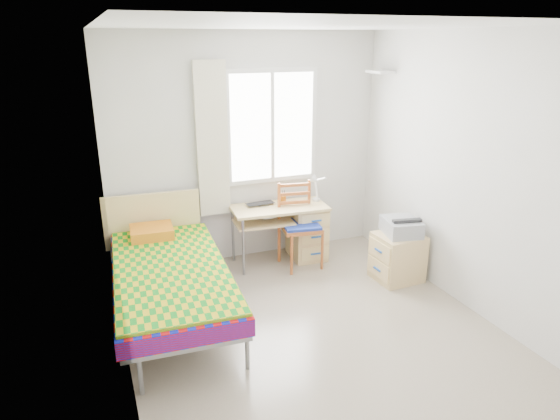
% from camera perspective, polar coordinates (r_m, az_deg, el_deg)
% --- Properties ---
extents(floor, '(3.50, 3.50, 0.00)m').
position_cam_1_polar(floor, '(4.73, 3.34, -13.07)').
color(floor, '#BCAD93').
rests_on(floor, ground).
extents(ceiling, '(3.50, 3.50, 0.00)m').
position_cam_1_polar(ceiling, '(4.01, 4.09, 20.28)').
color(ceiling, white).
rests_on(ceiling, wall_back).
extents(wall_back, '(3.20, 0.00, 3.20)m').
position_cam_1_polar(wall_back, '(5.76, -3.79, 6.88)').
color(wall_back, silver).
rests_on(wall_back, ground).
extents(wall_left, '(0.00, 3.50, 3.50)m').
position_cam_1_polar(wall_left, '(3.81, -18.64, -0.50)').
color(wall_left, silver).
rests_on(wall_left, ground).
extents(wall_right, '(0.00, 3.50, 3.50)m').
position_cam_1_polar(wall_right, '(5.06, 20.35, 4.00)').
color(wall_right, silver).
rests_on(wall_right, ground).
extents(window, '(1.10, 0.04, 1.30)m').
position_cam_1_polar(window, '(5.79, -0.91, 9.50)').
color(window, white).
rests_on(window, wall_back).
extents(curtain, '(0.35, 0.05, 1.70)m').
position_cam_1_polar(curtain, '(5.55, -7.76, 7.87)').
color(curtain, beige).
rests_on(curtain, wall_back).
extents(floating_shelf, '(0.20, 0.32, 0.03)m').
position_cam_1_polar(floating_shelf, '(5.97, 11.37, 15.23)').
color(floating_shelf, white).
rests_on(floating_shelf, wall_right).
extents(bed, '(1.13, 2.22, 0.94)m').
position_cam_1_polar(bed, '(4.78, -12.56, -6.92)').
color(bed, gray).
rests_on(bed, floor).
extents(desk, '(1.13, 0.58, 0.68)m').
position_cam_1_polar(desk, '(5.93, 2.46, -2.09)').
color(desk, '#E3BB77').
rests_on(desk, floor).
extents(chair, '(0.48, 0.48, 0.98)m').
position_cam_1_polar(chair, '(5.70, 2.23, -1.13)').
color(chair, '#90551B').
rests_on(chair, floor).
extents(cabinet, '(0.50, 0.44, 0.52)m').
position_cam_1_polar(cabinet, '(5.58, 13.26, -5.27)').
color(cabinet, tan).
rests_on(cabinet, floor).
extents(printer, '(0.43, 0.47, 0.18)m').
position_cam_1_polar(printer, '(5.48, 13.69, -1.82)').
color(printer, '#A1A3A9').
rests_on(printer, cabinet).
extents(laptop, '(0.34, 0.23, 0.03)m').
position_cam_1_polar(laptop, '(5.73, -2.11, 0.56)').
color(laptop, black).
rests_on(laptop, desk).
extents(pen_cup, '(0.08, 0.08, 0.08)m').
position_cam_1_polar(pen_cup, '(5.84, 0.37, 1.23)').
color(pen_cup, orange).
rests_on(pen_cup, desk).
extents(task_lamp, '(0.21, 0.31, 0.37)m').
position_cam_1_polar(task_lamp, '(5.75, 4.13, 2.86)').
color(task_lamp, white).
rests_on(task_lamp, desk).
extents(book, '(0.17, 0.22, 0.02)m').
position_cam_1_polar(book, '(5.70, -2.29, -0.67)').
color(book, gray).
rests_on(book, desk).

